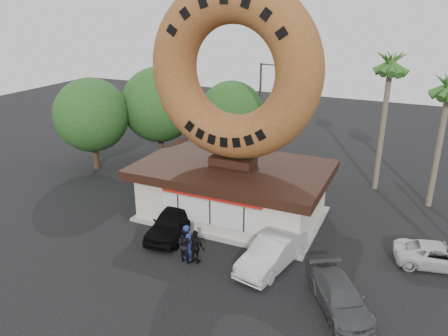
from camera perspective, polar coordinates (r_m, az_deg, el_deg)
ground at (r=22.48m, az=-5.15°, el=-12.42°), size 90.00×90.00×0.00m
donut_shop at (r=26.37m, az=1.12°, el=-2.74°), size 11.20×7.20×3.80m
giant_donut at (r=24.46m, az=1.25°, el=12.55°), size 9.98×2.54×9.98m
tree_west at (r=35.73m, az=-8.48°, el=8.17°), size 6.00×6.00×7.65m
tree_mid at (r=35.04m, az=1.02°, el=7.10°), size 5.20×5.20×6.63m
tree_far at (r=34.78m, az=-16.93°, el=6.63°), size 5.60×5.60×7.14m
palm_near at (r=30.56m, az=20.92°, el=12.16°), size 2.60×2.60×9.75m
street_lamp at (r=35.08m, az=4.92°, el=7.82°), size 2.11×0.20×8.00m
person_left at (r=22.27m, az=-4.85°, el=-9.72°), size 0.80×0.60×2.01m
person_center at (r=22.32m, az=-5.08°, el=-9.94°), size 1.01×0.86×1.82m
person_right at (r=22.12m, az=-3.73°, el=-10.25°), size 1.11×0.62×1.78m
car_black at (r=24.83m, az=-6.67°, el=-6.94°), size 2.41×4.85×1.59m
car_silver at (r=21.98m, az=6.25°, el=-10.94°), size 2.52×4.89×1.54m
car_grey at (r=19.87m, az=14.98°, el=-15.96°), size 3.73×4.56×1.24m
car_white at (r=24.42m, az=26.28°, el=-10.21°), size 4.52×2.72×1.18m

